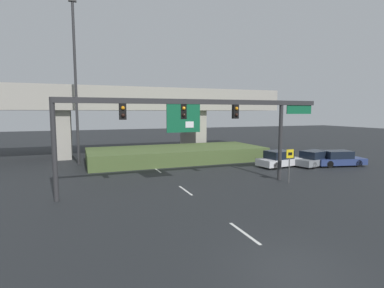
{
  "coord_description": "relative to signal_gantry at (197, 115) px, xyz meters",
  "views": [
    {
      "loc": [
        -6.29,
        -7.35,
        5.0
      ],
      "look_at": [
        0.0,
        9.06,
        3.1
      ],
      "focal_mm": 28.0,
      "sensor_mm": 36.0,
      "label": 1
    }
  ],
  "objects": [
    {
      "name": "lane_markings",
      "position": [
        -0.98,
        3.18,
        -4.76
      ],
      "size": [
        0.14,
        24.03,
        0.01
      ],
      "color": "silver",
      "rests_on": "ground"
    },
    {
      "name": "signal_gantry",
      "position": [
        0.0,
        0.0,
        0.0
      ],
      "size": [
        18.02,
        0.44,
        5.8
      ],
      "color": "#2D2D30",
      "rests_on": "ground"
    },
    {
      "name": "parked_sedan_near_right",
      "position": [
        9.88,
        4.37,
        -4.08
      ],
      "size": [
        4.42,
        2.39,
        1.48
      ],
      "rotation": [
        0.0,
        0.0,
        0.12
      ],
      "color": "silver",
      "rests_on": "ground"
    },
    {
      "name": "parked_sedan_mid_right",
      "position": [
        13.27,
        3.57,
        -4.11
      ],
      "size": [
        4.91,
        2.84,
        1.42
      ],
      "rotation": [
        0.0,
        0.0,
        0.24
      ],
      "color": "gray",
      "rests_on": "ground"
    },
    {
      "name": "highway_light_pole_near",
      "position": [
        -7.27,
        12.14,
        3.17
      ],
      "size": [
        0.7,
        0.36,
        15.11
      ],
      "color": "#2D2D30",
      "rests_on": "ground"
    },
    {
      "name": "grass_embankment",
      "position": [
        2.16,
        10.96,
        -4.09
      ],
      "size": [
        17.57,
        7.15,
        1.34
      ],
      "color": "#4C6033",
      "rests_on": "ground"
    },
    {
      "name": "speed_limit_sign",
      "position": [
        6.41,
        -1.25,
        -3.16
      ],
      "size": [
        0.6,
        0.11,
        2.46
      ],
      "color": "#4C4C4C",
      "rests_on": "ground"
    },
    {
      "name": "overpass_bridge",
      "position": [
        -0.98,
        18.1,
        0.73
      ],
      "size": [
        36.04,
        7.28,
        7.73
      ],
      "color": "#A39E93",
      "rests_on": "ground"
    },
    {
      "name": "ground_plane",
      "position": [
        -0.98,
        -10.64,
        -4.76
      ],
      "size": [
        160.0,
        160.0,
        0.0
      ],
      "primitive_type": "plane",
      "color": "black"
    },
    {
      "name": "parked_sedan_far_right",
      "position": [
        15.24,
        2.76,
        -4.1
      ],
      "size": [
        4.9,
        2.7,
        1.42
      ],
      "rotation": [
        0.0,
        0.0,
        -0.21
      ],
      "color": "navy",
      "rests_on": "ground"
    }
  ]
}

